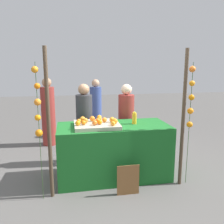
{
  "coord_description": "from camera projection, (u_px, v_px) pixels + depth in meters",
  "views": [
    {
      "loc": [
        -0.73,
        -3.73,
        1.91
      ],
      "look_at": [
        0.0,
        0.15,
        1.13
      ],
      "focal_mm": 37.05,
      "sensor_mm": 36.0,
      "label": 1
    }
  ],
  "objects": [
    {
      "name": "orange_5",
      "position": [
        99.0,
        117.0,
        4.06
      ],
      "size": [
        0.08,
        0.08,
        0.08
      ],
      "primitive_type": "sphere",
      "color": "orange",
      "rests_on": "orange_tray"
    },
    {
      "name": "orange_2",
      "position": [
        85.0,
        120.0,
        3.81
      ],
      "size": [
        0.09,
        0.09,
        0.09
      ],
      "primitive_type": "sphere",
      "color": "orange",
      "rests_on": "orange_tray"
    },
    {
      "name": "garland_strand_right",
      "position": [
        191.0,
        99.0,
        3.6
      ],
      "size": [
        0.11,
        0.11,
        1.97
      ],
      "color": "#2D4C23",
      "rests_on": "ground_plane"
    },
    {
      "name": "orange_1",
      "position": [
        99.0,
        119.0,
        3.93
      ],
      "size": [
        0.08,
        0.08,
        0.08
      ],
      "primitive_type": "sphere",
      "color": "orange",
      "rests_on": "orange_tray"
    },
    {
      "name": "juice_bottle",
      "position": [
        134.0,
        118.0,
        4.0
      ],
      "size": [
        0.08,
        0.08,
        0.21
      ],
      "color": "gold",
      "rests_on": "stall_counter"
    },
    {
      "name": "orange_4",
      "position": [
        100.0,
        122.0,
        3.72
      ],
      "size": [
        0.08,
        0.08,
        0.08
      ],
      "primitive_type": "sphere",
      "color": "orange",
      "rests_on": "orange_tray"
    },
    {
      "name": "garland_strand_left",
      "position": [
        37.0,
        106.0,
        3.13
      ],
      "size": [
        0.11,
        0.11,
        1.97
      ],
      "color": "#2D4C23",
      "rests_on": "ground_plane"
    },
    {
      "name": "crowd_person_1",
      "position": [
        48.0,
        114.0,
        5.63
      ],
      "size": [
        0.33,
        0.33,
        1.65
      ],
      "color": "maroon",
      "rests_on": "ground_plane"
    },
    {
      "name": "orange_0",
      "position": [
        104.0,
        120.0,
        3.87
      ],
      "size": [
        0.08,
        0.08,
        0.08
      ],
      "primitive_type": "sphere",
      "color": "orange",
      "rests_on": "orange_tray"
    },
    {
      "name": "canopy_post_left",
      "position": [
        49.0,
        126.0,
        3.26
      ],
      "size": [
        0.06,
        0.06,
        2.18
      ],
      "primitive_type": "cylinder",
      "color": "#473828",
      "rests_on": "ground_plane"
    },
    {
      "name": "orange_3",
      "position": [
        98.0,
        121.0,
        3.8
      ],
      "size": [
        0.08,
        0.08,
        0.08
      ],
      "primitive_type": "sphere",
      "color": "orange",
      "rests_on": "orange_tray"
    },
    {
      "name": "orange_9",
      "position": [
        84.0,
        123.0,
        3.7
      ],
      "size": [
        0.07,
        0.07,
        0.07
      ],
      "primitive_type": "sphere",
      "color": "orange",
      "rests_on": "orange_tray"
    },
    {
      "name": "orange_14",
      "position": [
        112.0,
        120.0,
        3.88
      ],
      "size": [
        0.09,
        0.09,
        0.09
      ],
      "primitive_type": "sphere",
      "color": "orange",
      "rests_on": "orange_tray"
    },
    {
      "name": "orange_13",
      "position": [
        95.0,
        123.0,
        3.68
      ],
      "size": [
        0.08,
        0.08,
        0.08
      ],
      "primitive_type": "sphere",
      "color": "orange",
      "rests_on": "orange_tray"
    },
    {
      "name": "orange_tray",
      "position": [
        97.0,
        125.0,
        3.83
      ],
      "size": [
        0.73,
        0.62,
        0.06
      ],
      "primitive_type": "cube",
      "color": "#B2AD99",
      "rests_on": "stall_counter"
    },
    {
      "name": "orange_6",
      "position": [
        79.0,
        121.0,
        3.8
      ],
      "size": [
        0.07,
        0.07,
        0.07
      ],
      "primitive_type": "sphere",
      "color": "orange",
      "rests_on": "orange_tray"
    },
    {
      "name": "orange_12",
      "position": [
        78.0,
        123.0,
        3.65
      ],
      "size": [
        0.08,
        0.08,
        0.08
      ],
      "primitive_type": "sphere",
      "color": "orange",
      "rests_on": "orange_tray"
    },
    {
      "name": "orange_8",
      "position": [
        113.0,
        123.0,
        3.64
      ],
      "size": [
        0.08,
        0.08,
        0.08
      ],
      "primitive_type": "sphere",
      "color": "orange",
      "rests_on": "orange_tray"
    },
    {
      "name": "stall_counter",
      "position": [
        114.0,
        151.0,
        4.01
      ],
      "size": [
        1.89,
        0.84,
        0.93
      ],
      "primitive_type": "cube",
      "color": "#196023",
      "rests_on": "ground_plane"
    },
    {
      "name": "vendor_right",
      "position": [
        126.0,
        126.0,
        4.67
      ],
      "size": [
        0.32,
        0.32,
        1.58
      ],
      "color": "maroon",
      "rests_on": "ground_plane"
    },
    {
      "name": "chalkboard_sign",
      "position": [
        128.0,
        180.0,
        3.47
      ],
      "size": [
        0.34,
        0.03,
        0.48
      ],
      "color": "brown",
      "rests_on": "ground_plane"
    },
    {
      "name": "orange_10",
      "position": [
        83.0,
        119.0,
        3.91
      ],
      "size": [
        0.09,
        0.09,
        0.09
      ],
      "primitive_type": "sphere",
      "color": "orange",
      "rests_on": "orange_tray"
    },
    {
      "name": "orange_7",
      "position": [
        115.0,
        121.0,
        3.76
      ],
      "size": [
        0.09,
        0.09,
        0.09
      ],
      "primitive_type": "sphere",
      "color": "orange",
      "rests_on": "orange_tray"
    },
    {
      "name": "crowd_person_0",
      "position": [
        96.0,
        110.0,
        6.4
      ],
      "size": [
        0.32,
        0.32,
        1.57
      ],
      "color": "#384C8C",
      "rests_on": "ground_plane"
    },
    {
      "name": "ground_plane",
      "position": [
        114.0,
        176.0,
        4.1
      ],
      "size": [
        24.0,
        24.0,
        0.0
      ],
      "primitive_type": "plane",
      "color": "#565451"
    },
    {
      "name": "canopy_post_right",
      "position": [
        183.0,
        120.0,
        3.63
      ],
      "size": [
        0.06,
        0.06,
        2.18
      ],
      "primitive_type": "cylinder",
      "color": "#473828",
      "rests_on": "ground_plane"
    },
    {
      "name": "vendor_left",
      "position": [
        85.0,
        127.0,
        4.56
      ],
      "size": [
        0.32,
        0.32,
        1.59
      ],
      "color": "#333338",
      "rests_on": "ground_plane"
    },
    {
      "name": "orange_11",
      "position": [
        92.0,
        119.0,
        3.94
      ],
      "size": [
        0.09,
        0.09,
        0.09
      ],
      "primitive_type": "sphere",
      "color": "orange",
      "rests_on": "orange_tray"
    }
  ]
}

